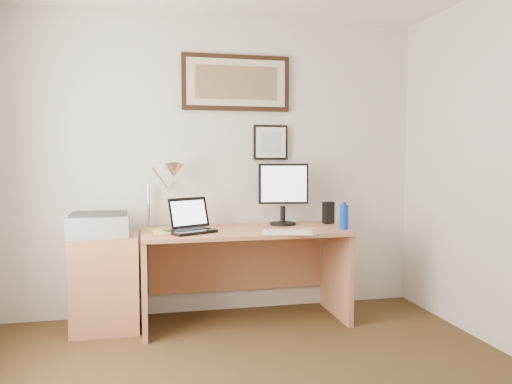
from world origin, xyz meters
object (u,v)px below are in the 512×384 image
object	(u,v)px
side_cabinet	(106,283)
lcd_monitor	(283,191)
desk	(242,257)
laptop	(190,224)
water_bottle	(344,217)
printer	(99,225)
book	(153,232)

from	to	relation	value
side_cabinet	lcd_monitor	bearing A→B (deg)	5.32
desk	laptop	bearing A→B (deg)	-163.77
water_bottle	side_cabinet	bearing A→B (deg)	173.48
desk	lcd_monitor	size ratio (longest dim) A/B	3.08
water_bottle	laptop	size ratio (longest dim) A/B	0.46
side_cabinet	printer	distance (m)	0.46
book	printer	bearing A→B (deg)	168.50
book	desk	xyz separation A→B (m)	(0.71, 0.15, -0.24)
side_cabinet	lcd_monitor	world-z (taller)	lcd_monitor
water_bottle	laptop	bearing A→B (deg)	174.32
water_bottle	book	world-z (taller)	water_bottle
desk	side_cabinet	bearing A→B (deg)	-178.11
water_bottle	laptop	distance (m)	1.22
laptop	water_bottle	bearing A→B (deg)	-5.68
side_cabinet	desk	world-z (taller)	desk
side_cabinet	laptop	xyz separation A→B (m)	(0.64, -0.09, 0.44)
book	desk	size ratio (longest dim) A/B	0.15
lcd_monitor	laptop	bearing A→B (deg)	-164.37
water_bottle	lcd_monitor	bearing A→B (deg)	139.63
laptop	book	bearing A→B (deg)	-175.62
side_cabinet	book	bearing A→B (deg)	-17.29
side_cabinet	laptop	bearing A→B (deg)	-8.10
laptop	printer	distance (m)	0.68
side_cabinet	laptop	world-z (taller)	laptop
desk	lcd_monitor	world-z (taller)	lcd_monitor
water_bottle	lcd_monitor	world-z (taller)	lcd_monitor
water_bottle	desk	xyz separation A→B (m)	(-0.78, 0.25, -0.33)
water_bottle	book	bearing A→B (deg)	176.19
water_bottle	printer	xyz separation A→B (m)	(-1.88, 0.18, -0.03)
book	water_bottle	bearing A→B (deg)	-3.81
laptop	lcd_monitor	xyz separation A→B (m)	(0.80, 0.22, 0.23)
book	laptop	size ratio (longest dim) A/B	0.56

